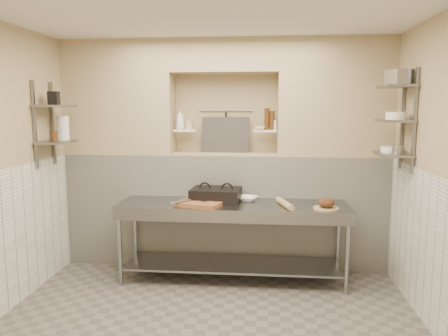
# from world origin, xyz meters

# --- Properties ---
(floor) EXTENTS (4.00, 3.90, 0.10)m
(floor) POSITION_xyz_m (0.00, 0.00, -0.05)
(floor) COLOR #67605B
(floor) RESTS_ON ground
(ceiling) EXTENTS (4.00, 3.90, 0.10)m
(ceiling) POSITION_xyz_m (0.00, 0.00, 2.85)
(ceiling) COLOR silver
(ceiling) RESTS_ON ground
(wall_back) EXTENTS (4.00, 0.10, 2.80)m
(wall_back) POSITION_xyz_m (0.00, 2.00, 1.40)
(wall_back) COLOR tan
(wall_back) RESTS_ON ground
(wall_front) EXTENTS (4.00, 0.10, 2.80)m
(wall_front) POSITION_xyz_m (0.00, -2.00, 1.40)
(wall_front) COLOR tan
(wall_front) RESTS_ON ground
(backwall_lower) EXTENTS (4.00, 0.40, 1.40)m
(backwall_lower) POSITION_xyz_m (0.00, 1.75, 0.70)
(backwall_lower) COLOR white
(backwall_lower) RESTS_ON floor
(alcove_sill) EXTENTS (1.30, 0.40, 0.02)m
(alcove_sill) POSITION_xyz_m (0.00, 1.75, 1.41)
(alcove_sill) COLOR tan
(alcove_sill) RESTS_ON backwall_lower
(backwall_pillar_left) EXTENTS (1.35, 0.40, 1.40)m
(backwall_pillar_left) POSITION_xyz_m (-1.33, 1.75, 2.10)
(backwall_pillar_left) COLOR tan
(backwall_pillar_left) RESTS_ON backwall_lower
(backwall_pillar_right) EXTENTS (1.35, 0.40, 1.40)m
(backwall_pillar_right) POSITION_xyz_m (1.33, 1.75, 2.10)
(backwall_pillar_right) COLOR tan
(backwall_pillar_right) RESTS_ON backwall_lower
(backwall_header) EXTENTS (1.30, 0.40, 0.40)m
(backwall_header) POSITION_xyz_m (0.00, 1.75, 2.60)
(backwall_header) COLOR tan
(backwall_header) RESTS_ON backwall_lower
(wainscot_right) EXTENTS (0.02, 3.90, 1.40)m
(wainscot_right) POSITION_xyz_m (1.99, 0.00, 0.70)
(wainscot_right) COLOR white
(wainscot_right) RESTS_ON floor
(alcove_shelf_left) EXTENTS (0.28, 0.16, 0.02)m
(alcove_shelf_left) POSITION_xyz_m (-0.50, 1.75, 1.70)
(alcove_shelf_left) COLOR white
(alcove_shelf_left) RESTS_ON backwall_lower
(alcove_shelf_right) EXTENTS (0.28, 0.16, 0.02)m
(alcove_shelf_right) POSITION_xyz_m (0.50, 1.75, 1.70)
(alcove_shelf_right) COLOR white
(alcove_shelf_right) RESTS_ON backwall_lower
(utensil_rail) EXTENTS (0.70, 0.02, 0.02)m
(utensil_rail) POSITION_xyz_m (0.00, 1.92, 1.95)
(utensil_rail) COLOR gray
(utensil_rail) RESTS_ON wall_back
(hanging_steel) EXTENTS (0.02, 0.02, 0.30)m
(hanging_steel) POSITION_xyz_m (0.00, 1.90, 1.78)
(hanging_steel) COLOR black
(hanging_steel) RESTS_ON utensil_rail
(splash_panel) EXTENTS (0.60, 0.08, 0.45)m
(splash_panel) POSITION_xyz_m (0.00, 1.85, 1.64)
(splash_panel) COLOR #383330
(splash_panel) RESTS_ON alcove_sill
(shelf_rail_left_a) EXTENTS (0.03, 0.03, 0.95)m
(shelf_rail_left_a) POSITION_xyz_m (-1.98, 1.25, 1.80)
(shelf_rail_left_a) COLOR slate
(shelf_rail_left_a) RESTS_ON wall_left
(shelf_rail_left_b) EXTENTS (0.03, 0.03, 0.95)m
(shelf_rail_left_b) POSITION_xyz_m (-1.98, 0.85, 1.80)
(shelf_rail_left_b) COLOR slate
(shelf_rail_left_b) RESTS_ON wall_left
(wall_shelf_left_lower) EXTENTS (0.30, 0.50, 0.02)m
(wall_shelf_left_lower) POSITION_xyz_m (-1.84, 1.05, 1.60)
(wall_shelf_left_lower) COLOR slate
(wall_shelf_left_lower) RESTS_ON wall_left
(wall_shelf_left_upper) EXTENTS (0.30, 0.50, 0.03)m
(wall_shelf_left_upper) POSITION_xyz_m (-1.84, 1.05, 2.00)
(wall_shelf_left_upper) COLOR slate
(wall_shelf_left_upper) RESTS_ON wall_left
(shelf_rail_right_a) EXTENTS (0.03, 0.03, 1.05)m
(shelf_rail_right_a) POSITION_xyz_m (1.98, 1.25, 1.85)
(shelf_rail_right_a) COLOR slate
(shelf_rail_right_a) RESTS_ON wall_right
(shelf_rail_right_b) EXTENTS (0.03, 0.03, 1.05)m
(shelf_rail_right_b) POSITION_xyz_m (1.98, 0.85, 1.85)
(shelf_rail_right_b) COLOR slate
(shelf_rail_right_b) RESTS_ON wall_right
(wall_shelf_right_lower) EXTENTS (0.30, 0.50, 0.02)m
(wall_shelf_right_lower) POSITION_xyz_m (1.84, 1.05, 1.50)
(wall_shelf_right_lower) COLOR slate
(wall_shelf_right_lower) RESTS_ON wall_right
(wall_shelf_right_mid) EXTENTS (0.30, 0.50, 0.02)m
(wall_shelf_right_mid) POSITION_xyz_m (1.84, 1.05, 1.85)
(wall_shelf_right_mid) COLOR slate
(wall_shelf_right_mid) RESTS_ON wall_right
(wall_shelf_right_upper) EXTENTS (0.30, 0.50, 0.03)m
(wall_shelf_right_upper) POSITION_xyz_m (1.84, 1.05, 2.20)
(wall_shelf_right_upper) COLOR slate
(wall_shelf_right_upper) RESTS_ON wall_right
(prep_table) EXTENTS (2.60, 0.70, 0.90)m
(prep_table) POSITION_xyz_m (0.14, 1.18, 0.64)
(prep_table) COLOR gray
(prep_table) RESTS_ON floor
(panini_press) EXTENTS (0.59, 0.45, 0.15)m
(panini_press) POSITION_xyz_m (-0.06, 1.30, 0.98)
(panini_press) COLOR black
(panini_press) RESTS_ON prep_table
(cutting_board) EXTENTS (0.56, 0.46, 0.04)m
(cutting_board) POSITION_xyz_m (-0.22, 1.07, 0.92)
(cutting_board) COLOR brown
(cutting_board) RESTS_ON prep_table
(knife_blade) EXTENTS (0.23, 0.16, 0.01)m
(knife_blade) POSITION_xyz_m (-0.09, 1.11, 0.95)
(knife_blade) COLOR gray
(knife_blade) RESTS_ON cutting_board
(tongs) EXTENTS (0.21, 0.23, 0.03)m
(tongs) POSITION_xyz_m (-0.42, 0.98, 0.96)
(tongs) COLOR gray
(tongs) RESTS_ON cutting_board
(mixing_bowl) EXTENTS (0.30, 0.30, 0.06)m
(mixing_bowl) POSITION_xyz_m (0.30, 1.35, 0.93)
(mixing_bowl) COLOR white
(mixing_bowl) RESTS_ON prep_table
(rolling_pin) EXTENTS (0.19, 0.45, 0.07)m
(rolling_pin) POSITION_xyz_m (0.73, 1.11, 0.93)
(rolling_pin) COLOR tan
(rolling_pin) RESTS_ON prep_table
(bread_board) EXTENTS (0.28, 0.28, 0.02)m
(bread_board) POSITION_xyz_m (1.17, 1.03, 0.91)
(bread_board) COLOR tan
(bread_board) RESTS_ON prep_table
(bread_loaf) EXTENTS (0.18, 0.18, 0.11)m
(bread_loaf) POSITION_xyz_m (1.17, 1.03, 0.97)
(bread_loaf) COLOR #4C2D19
(bread_loaf) RESTS_ON bread_board
(bottle_soap) EXTENTS (0.12, 0.12, 0.25)m
(bottle_soap) POSITION_xyz_m (-0.55, 1.71, 1.84)
(bottle_soap) COLOR white
(bottle_soap) RESTS_ON alcove_shelf_left
(jar_alcove) EXTENTS (0.07, 0.07, 0.11)m
(jar_alcove) POSITION_xyz_m (-0.46, 1.79, 1.77)
(jar_alcove) COLOR tan
(jar_alcove) RESTS_ON alcove_shelf_left
(bowl_alcove) EXTENTS (0.14, 0.14, 0.04)m
(bowl_alcove) POSITION_xyz_m (0.43, 1.70, 1.73)
(bowl_alcove) COLOR white
(bowl_alcove) RESTS_ON alcove_shelf_right
(condiment_a) EXTENTS (0.06, 0.06, 0.23)m
(condiment_a) POSITION_xyz_m (0.58, 1.74, 1.83)
(condiment_a) COLOR #412410
(condiment_a) RESTS_ON alcove_shelf_right
(condiment_b) EXTENTS (0.07, 0.07, 0.27)m
(condiment_b) POSITION_xyz_m (0.52, 1.75, 1.85)
(condiment_b) COLOR #412410
(condiment_b) RESTS_ON alcove_shelf_right
(condiment_c) EXTENTS (0.07, 0.07, 0.12)m
(condiment_c) POSITION_xyz_m (0.61, 1.75, 1.77)
(condiment_c) COLOR white
(condiment_c) RESTS_ON alcove_shelf_right
(jug_left) EXTENTS (0.14, 0.14, 0.28)m
(jug_left) POSITION_xyz_m (-1.84, 1.23, 1.75)
(jug_left) COLOR white
(jug_left) RESTS_ON wall_shelf_left_lower
(jar_left) EXTENTS (0.08, 0.08, 0.12)m
(jar_left) POSITION_xyz_m (-1.84, 1.00, 1.67)
(jar_left) COLOR #412410
(jar_left) RESTS_ON wall_shelf_left_lower
(box_left_upper) EXTENTS (0.12, 0.12, 0.15)m
(box_left_upper) POSITION_xyz_m (-1.84, 1.04, 2.09)
(box_left_upper) COLOR black
(box_left_upper) RESTS_ON wall_shelf_left_upper
(bowl_right) EXTENTS (0.20, 0.20, 0.06)m
(bowl_right) POSITION_xyz_m (1.84, 1.14, 1.54)
(bowl_right) COLOR white
(bowl_right) RESTS_ON wall_shelf_right_lower
(canister_right) EXTENTS (0.10, 0.10, 0.10)m
(canister_right) POSITION_xyz_m (1.84, 0.92, 1.56)
(canister_right) COLOR gray
(canister_right) RESTS_ON wall_shelf_right_lower
(bowl_right_mid) EXTENTS (0.21, 0.21, 0.08)m
(bowl_right_mid) POSITION_xyz_m (1.84, 1.01, 1.90)
(bowl_right_mid) COLOR white
(bowl_right_mid) RESTS_ON wall_shelf_right_mid
(basket_right) EXTENTS (0.26, 0.29, 0.15)m
(basket_right) POSITION_xyz_m (1.84, 0.99, 2.29)
(basket_right) COLOR gray
(basket_right) RESTS_ON wall_shelf_right_upper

